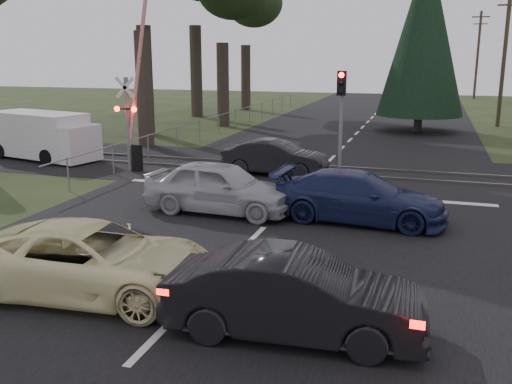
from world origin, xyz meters
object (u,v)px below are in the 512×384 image
at_px(dark_hatchback, 294,296).
at_px(dark_car_far, 275,158).
at_px(utility_pole_far, 478,53).
at_px(cream_coupe, 91,260).
at_px(utility_pole_mid, 505,53).
at_px(silver_car, 220,187).
at_px(crossing_signal, 133,121).
at_px(white_van, 45,136).
at_px(blue_sedan, 359,197).
at_px(traffic_signal_center, 341,106).

height_order(dark_hatchback, dark_car_far, dark_hatchback).
distance_m(utility_pole_far, cream_coupe, 57.63).
bearing_deg(utility_pole_mid, silver_car, -112.15).
height_order(crossing_signal, silver_car, crossing_signal).
bearing_deg(white_van, utility_pole_mid, 55.79).
xyz_separation_m(cream_coupe, dark_hatchback, (4.27, -0.51, 0.01)).
relative_size(utility_pole_far, silver_car, 1.94).
distance_m(silver_car, dark_car_far, 5.87).
bearing_deg(crossing_signal, utility_pole_far, 70.77).
relative_size(cream_coupe, dark_car_far, 1.25).
bearing_deg(white_van, blue_sedan, -7.62).
xyz_separation_m(dark_car_far, white_van, (-10.89, 0.20, 0.39)).
bearing_deg(dark_car_far, traffic_signal_center, -91.34).
relative_size(crossing_signal, traffic_signal_center, 1.70).
relative_size(cream_coupe, white_van, 0.91).
xyz_separation_m(silver_car, dark_car_far, (0.13, 5.87, -0.11)).
distance_m(cream_coupe, dark_hatchback, 4.30).
height_order(dark_hatchback, blue_sedan, dark_hatchback).
bearing_deg(silver_car, white_van, 64.25).
height_order(utility_pole_mid, white_van, utility_pole_mid).
relative_size(cream_coupe, silver_car, 1.12).
xyz_separation_m(crossing_signal, silver_car, (5.57, -4.86, -1.27)).
height_order(crossing_signal, dark_hatchback, crossing_signal).
distance_m(utility_pole_mid, utility_pole_far, 25.00).
distance_m(traffic_signal_center, silver_car, 6.67).
distance_m(traffic_signal_center, dark_car_far, 3.33).
bearing_deg(traffic_signal_center, silver_car, -115.19).
height_order(crossing_signal, blue_sedan, crossing_signal).
distance_m(crossing_signal, blue_sedan, 10.82).
xyz_separation_m(blue_sedan, white_van, (-14.90, 5.79, 0.36)).
bearing_deg(blue_sedan, silver_car, 97.57).
bearing_deg(utility_pole_far, utility_pole_mid, -90.00).
distance_m(utility_pole_far, dark_car_far, 45.52).
bearing_deg(dark_hatchback, utility_pole_mid, -14.52).
relative_size(crossing_signal, cream_coupe, 1.34).
bearing_deg(cream_coupe, utility_pole_far, -14.68).
bearing_deg(traffic_signal_center, dark_hatchback, -84.41).
bearing_deg(white_van, cream_coupe, -36.57).
relative_size(dark_hatchback, white_van, 0.77).
relative_size(traffic_signal_center, cream_coupe, 0.79).
bearing_deg(blue_sedan, crossing_signal, 68.45).
distance_m(traffic_signal_center, utility_pole_mid, 20.82).
distance_m(utility_pole_far, blue_sedan, 50.32).
bearing_deg(cream_coupe, dark_car_far, -6.25).
distance_m(utility_pole_mid, blue_sedan, 25.83).
xyz_separation_m(utility_pole_far, cream_coupe, (-10.52, -56.52, -4.01)).
relative_size(traffic_signal_center, dark_hatchback, 0.93).
relative_size(utility_pole_mid, white_van, 1.57).
relative_size(silver_car, blue_sedan, 0.94).
relative_size(blue_sedan, dark_car_far, 1.19).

